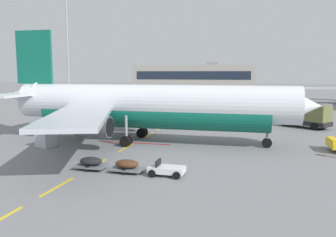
{
  "coord_description": "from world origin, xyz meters",
  "views": [
    {
      "loc": [
        30.56,
        -13.01,
        7.45
      ],
      "look_at": [
        21.5,
        22.75,
        2.65
      ],
      "focal_mm": 37.74,
      "sensor_mm": 36.0,
      "label": 1
    }
  ],
  "objects_px": {
    "baggage_train": "(127,166)",
    "apron_light_mast_near": "(67,33)",
    "airliner_foreground": "(147,106)",
    "catering_truck": "(306,116)",
    "ground_power_truck": "(101,107)",
    "uld_cargo_container": "(46,139)"
  },
  "relations": [
    {
      "from": "uld_cargo_container",
      "to": "catering_truck",
      "type": "bearing_deg",
      "value": 36.19
    },
    {
      "from": "baggage_train",
      "to": "catering_truck",
      "type": "bearing_deg",
      "value": 59.29
    },
    {
      "from": "apron_light_mast_near",
      "to": "ground_power_truck",
      "type": "bearing_deg",
      "value": -49.64
    },
    {
      "from": "catering_truck",
      "to": "apron_light_mast_near",
      "type": "height_order",
      "value": "apron_light_mast_near"
    },
    {
      "from": "catering_truck",
      "to": "baggage_train",
      "type": "xyz_separation_m",
      "value": [
        -15.77,
        -26.55,
        -1.12
      ]
    },
    {
      "from": "uld_cargo_container",
      "to": "apron_light_mast_near",
      "type": "distance_m",
      "value": 54.38
    },
    {
      "from": "baggage_train",
      "to": "apron_light_mast_near",
      "type": "relative_size",
      "value": 0.32
    },
    {
      "from": "ground_power_truck",
      "to": "airliner_foreground",
      "type": "bearing_deg",
      "value": -53.66
    },
    {
      "from": "airliner_foreground",
      "to": "catering_truck",
      "type": "height_order",
      "value": "airliner_foreground"
    },
    {
      "from": "catering_truck",
      "to": "uld_cargo_container",
      "type": "relative_size",
      "value": 3.57
    },
    {
      "from": "airliner_foreground",
      "to": "apron_light_mast_near",
      "type": "bearing_deg",
      "value": 128.52
    },
    {
      "from": "airliner_foreground",
      "to": "baggage_train",
      "type": "relative_size",
      "value": 4.02
    },
    {
      "from": "ground_power_truck",
      "to": "uld_cargo_container",
      "type": "xyz_separation_m",
      "value": [
        5.14,
        -24.34,
        -0.85
      ]
    },
    {
      "from": "baggage_train",
      "to": "apron_light_mast_near",
      "type": "height_order",
      "value": "apron_light_mast_near"
    },
    {
      "from": "apron_light_mast_near",
      "to": "uld_cargo_container",
      "type": "bearing_deg",
      "value": -62.82
    },
    {
      "from": "catering_truck",
      "to": "ground_power_truck",
      "type": "distance_m",
      "value": 32.54
    },
    {
      "from": "airliner_foreground",
      "to": "baggage_train",
      "type": "xyz_separation_m",
      "value": [
        2.12,
        -11.57,
        -3.42
      ]
    },
    {
      "from": "baggage_train",
      "to": "apron_light_mast_near",
      "type": "distance_m",
      "value": 65.57
    },
    {
      "from": "ground_power_truck",
      "to": "apron_light_mast_near",
      "type": "relative_size",
      "value": 0.26
    },
    {
      "from": "airliner_foreground",
      "to": "apron_light_mast_near",
      "type": "relative_size",
      "value": 1.27
    },
    {
      "from": "uld_cargo_container",
      "to": "baggage_train",
      "type": "bearing_deg",
      "value": -30.74
    },
    {
      "from": "ground_power_truck",
      "to": "apron_light_mast_near",
      "type": "xyz_separation_m",
      "value": [
        -18.6,
        21.88,
        15.19
      ]
    }
  ]
}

